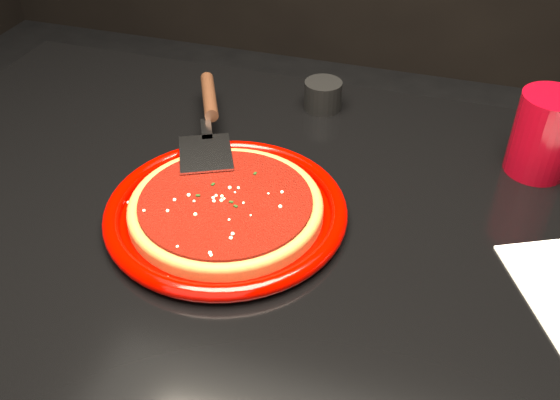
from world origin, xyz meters
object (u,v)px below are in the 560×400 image
Objects in this scene: cup at (544,134)px; pizza_server at (209,120)px; plate at (226,211)px; ramekin at (323,95)px.

pizza_server is at bearing -171.12° from cup.
ramekin is (0.05, 0.30, 0.01)m from plate.
pizza_server reaches higher than plate.
ramekin is at bearing 22.51° from pizza_server.
cup is (0.36, 0.22, 0.05)m from plate.
plate is at bearing -148.54° from cup.
cup is 0.33m from ramekin.
plate is 1.02× the size of pizza_server.
pizza_server is (-0.08, 0.15, 0.03)m from plate.
ramekin is at bearing 166.39° from cup.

